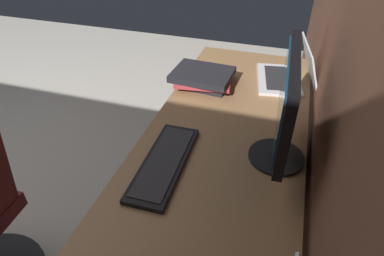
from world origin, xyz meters
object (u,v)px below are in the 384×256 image
(monitor_primary, at_px, (286,105))
(laptop_left, at_px, (291,73))
(drawer_pedestal, at_px, (227,197))
(keyboard_main, at_px, (164,162))
(book_stack_far, at_px, (204,78))

(monitor_primary, distance_m, laptop_left, 0.64)
(drawer_pedestal, height_order, laptop_left, laptop_left)
(monitor_primary, xyz_separation_m, keyboard_main, (0.15, -0.37, -0.22))
(drawer_pedestal, xyz_separation_m, laptop_left, (-0.50, 0.18, 0.43))
(monitor_primary, height_order, keyboard_main, monitor_primary)
(laptop_left, relative_size, keyboard_main, 0.86)
(keyboard_main, height_order, book_stack_far, book_stack_far)
(laptop_left, bearing_deg, book_stack_far, -66.45)
(drawer_pedestal, xyz_separation_m, book_stack_far, (-0.33, -0.22, 0.43))
(monitor_primary, bearing_deg, laptop_left, 179.34)
(laptop_left, xyz_separation_m, book_stack_far, (0.17, -0.40, -0.00))
(book_stack_far, bearing_deg, monitor_primary, 41.98)
(drawer_pedestal, distance_m, book_stack_far, 0.58)
(laptop_left, bearing_deg, keyboard_main, -26.28)
(monitor_primary, relative_size, laptop_left, 1.31)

